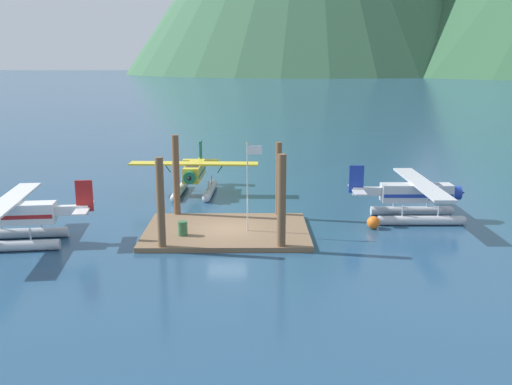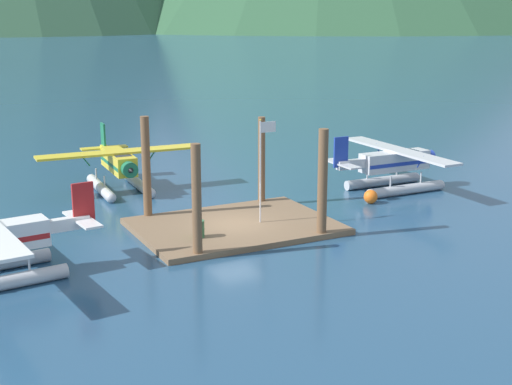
{
  "view_description": "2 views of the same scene",
  "coord_description": "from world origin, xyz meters",
  "px_view_note": "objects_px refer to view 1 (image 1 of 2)",
  "views": [
    {
      "loc": [
        1.53,
        -34.97,
        10.79
      ],
      "look_at": [
        1.9,
        3.15,
        1.95
      ],
      "focal_mm": 40.14,
      "sensor_mm": 36.0,
      "label": 1
    },
    {
      "loc": [
        -15.51,
        -32.86,
        11.29
      ],
      "look_at": [
        1.25,
        -0.06,
        1.89
      ],
      "focal_mm": 49.75,
      "sensor_mm": 36.0,
      "label": 2
    }
  ],
  "objects_px": {
    "mooring_buoy": "(373,222)",
    "seaplane_silver_stbd_fwd": "(417,198)",
    "fuel_drum": "(183,228)",
    "seaplane_white_port_aft": "(13,219)",
    "seaplane_yellow_bow_left": "(195,175)",
    "flagpole": "(250,176)"
  },
  "relations": [
    {
      "from": "flagpole",
      "to": "seaplane_silver_stbd_fwd",
      "type": "height_order",
      "value": "flagpole"
    },
    {
      "from": "seaplane_yellow_bow_left",
      "to": "seaplane_silver_stbd_fwd",
      "type": "relative_size",
      "value": 1.0
    },
    {
      "from": "fuel_drum",
      "to": "seaplane_yellow_bow_left",
      "type": "distance_m",
      "value": 12.35
    },
    {
      "from": "seaplane_silver_stbd_fwd",
      "to": "seaplane_white_port_aft",
      "type": "xyz_separation_m",
      "value": [
        -25.48,
        -5.17,
        0.0
      ]
    },
    {
      "from": "seaplane_silver_stbd_fwd",
      "to": "seaplane_white_port_aft",
      "type": "bearing_deg",
      "value": -168.53
    },
    {
      "from": "flagpole",
      "to": "fuel_drum",
      "type": "height_order",
      "value": "flagpole"
    },
    {
      "from": "seaplane_silver_stbd_fwd",
      "to": "fuel_drum",
      "type": "bearing_deg",
      "value": -164.4
    },
    {
      "from": "flagpole",
      "to": "seaplane_yellow_bow_left",
      "type": "distance_m",
      "value": 12.44
    },
    {
      "from": "seaplane_yellow_bow_left",
      "to": "seaplane_white_port_aft",
      "type": "xyz_separation_m",
      "value": [
        -9.51,
        -13.14,
        0.0
      ]
    },
    {
      "from": "flagpole",
      "to": "seaplane_white_port_aft",
      "type": "xyz_separation_m",
      "value": [
        -14.03,
        -1.77,
        -2.23
      ]
    },
    {
      "from": "fuel_drum",
      "to": "seaplane_yellow_bow_left",
      "type": "xyz_separation_m",
      "value": [
        -0.42,
        12.31,
        0.84
      ]
    },
    {
      "from": "seaplane_yellow_bow_left",
      "to": "seaplane_silver_stbd_fwd",
      "type": "bearing_deg",
      "value": -26.51
    },
    {
      "from": "fuel_drum",
      "to": "seaplane_silver_stbd_fwd",
      "type": "distance_m",
      "value": 16.17
    },
    {
      "from": "mooring_buoy",
      "to": "seaplane_white_port_aft",
      "type": "xyz_separation_m",
      "value": [
        -22.14,
        -3.11,
        1.15
      ]
    },
    {
      "from": "flagpole",
      "to": "mooring_buoy",
      "type": "height_order",
      "value": "flagpole"
    },
    {
      "from": "mooring_buoy",
      "to": "seaplane_silver_stbd_fwd",
      "type": "bearing_deg",
      "value": 31.56
    },
    {
      "from": "seaplane_yellow_bow_left",
      "to": "seaplane_white_port_aft",
      "type": "relative_size",
      "value": 1.0
    },
    {
      "from": "flagpole",
      "to": "mooring_buoy",
      "type": "distance_m",
      "value": 8.89
    },
    {
      "from": "fuel_drum",
      "to": "seaplane_silver_stbd_fwd",
      "type": "xyz_separation_m",
      "value": [
        15.56,
        4.34,
        0.84
      ]
    },
    {
      "from": "fuel_drum",
      "to": "seaplane_white_port_aft",
      "type": "bearing_deg",
      "value": -175.24
    },
    {
      "from": "fuel_drum",
      "to": "seaplane_white_port_aft",
      "type": "distance_m",
      "value": 9.99
    },
    {
      "from": "fuel_drum",
      "to": "seaplane_yellow_bow_left",
      "type": "bearing_deg",
      "value": 91.94
    }
  ]
}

